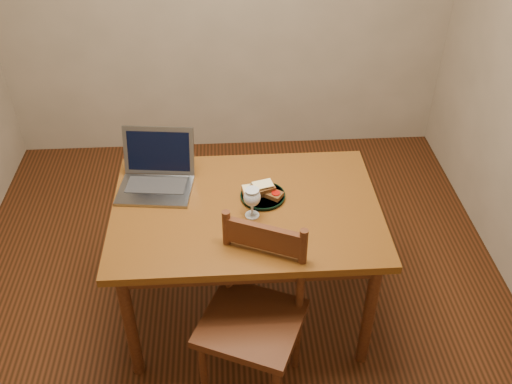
{
  "coord_description": "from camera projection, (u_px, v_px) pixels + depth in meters",
  "views": [
    {
      "loc": [
        -0.02,
        -2.26,
        2.49
      ],
      "look_at": [
        0.11,
        -0.08,
        0.8
      ],
      "focal_mm": 40.0,
      "sensor_mm": 36.0,
      "label": 1
    }
  ],
  "objects": [
    {
      "name": "laptop",
      "position": [
        157.0,
        171.0,
        2.88
      ],
      "size": [
        0.4,
        0.37,
        0.26
      ],
      "rotation": [
        0.0,
        0.0,
        -0.12
      ],
      "color": "slate",
      "rests_on": "table"
    },
    {
      "name": "sandwich_top",
      "position": [
        263.0,
        187.0,
        2.79
      ],
      "size": [
        0.13,
        0.1,
        0.03
      ],
      "primitive_type": null,
      "rotation": [
        0.0,
        0.0,
        0.37
      ],
      "color": "#381E0C",
      "rests_on": "plate"
    },
    {
      "name": "milk_glass",
      "position": [
        252.0,
        203.0,
        2.66
      ],
      "size": [
        0.08,
        0.08,
        0.16
      ],
      "primitive_type": null,
      "color": "white",
      "rests_on": "table"
    },
    {
      "name": "chair",
      "position": [
        253.0,
        310.0,
        2.56
      ],
      "size": [
        0.56,
        0.55,
        0.47
      ],
      "rotation": [
        0.0,
        0.0,
        -0.41
      ],
      "color": "#38180B",
      "rests_on": "floor"
    },
    {
      "name": "table",
      "position": [
        246.0,
        220.0,
        2.82
      ],
      "size": [
        1.3,
        0.9,
        0.74
      ],
      "color": "#562C0E",
      "rests_on": "floor"
    },
    {
      "name": "floor",
      "position": [
        236.0,
        294.0,
        3.31
      ],
      "size": [
        3.2,
        3.2,
        0.02
      ],
      "primitive_type": "cube",
      "color": "black",
      "rests_on": "ground"
    },
    {
      "name": "sandwich_cheese",
      "position": [
        255.0,
        190.0,
        2.8
      ],
      "size": [
        0.13,
        0.09,
        0.04
      ],
      "primitive_type": null,
      "rotation": [
        0.0,
        0.0,
        0.1
      ],
      "color": "#381E0C",
      "rests_on": "plate"
    },
    {
      "name": "sandwich_tomato",
      "position": [
        272.0,
        193.0,
        2.79
      ],
      "size": [
        0.12,
        0.11,
        0.03
      ],
      "primitive_type": null,
      "rotation": [
        0.0,
        0.0,
        -0.62
      ],
      "color": "#381E0C",
      "rests_on": "plate"
    },
    {
      "name": "plate",
      "position": [
        263.0,
        196.0,
        2.81
      ],
      "size": [
        0.22,
        0.22,
        0.02
      ],
      "primitive_type": "cylinder",
      "color": "black",
      "rests_on": "table"
    }
  ]
}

